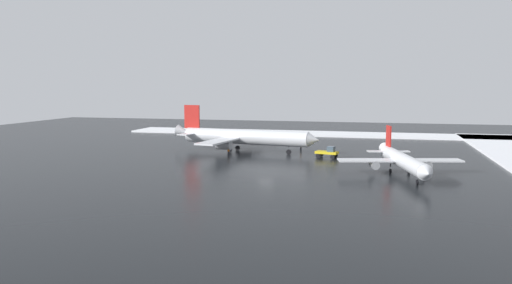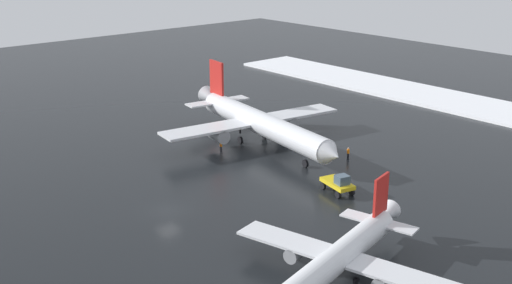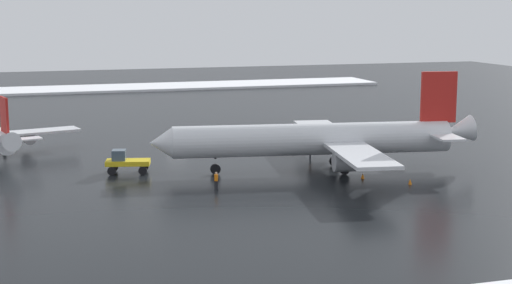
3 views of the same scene
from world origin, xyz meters
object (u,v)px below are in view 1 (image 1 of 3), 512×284
ground_crew_by_nose_gear (228,151)px  traffic_cone_mid_line (228,145)px  airplane_parked_starboard (242,137)px  pushback_tug (328,152)px  traffic_cone_near_nose (236,148)px  ground_crew_beside_wing (301,147)px  airplane_foreground_jet (402,160)px

ground_crew_by_nose_gear → traffic_cone_mid_line: size_ratio=3.11×
airplane_parked_starboard → pushback_tug: (-4.97, -20.07, -2.19)m
airplane_parked_starboard → traffic_cone_mid_line: bearing=134.1°
ground_crew_by_nose_gear → traffic_cone_mid_line: bearing=-44.7°
traffic_cone_near_nose → airplane_parked_starboard: bearing=-149.9°
ground_crew_beside_wing → traffic_cone_mid_line: size_ratio=3.11×
pushback_tug → traffic_cone_near_nose: (9.77, 22.85, -1.01)m
airplane_foreground_jet → traffic_cone_mid_line: bearing=-140.4°
airplane_foreground_jet → ground_crew_beside_wing: size_ratio=14.95×
airplane_parked_starboard → ground_crew_by_nose_gear: size_ratio=20.64×
airplane_parked_starboard → pushback_tug: airplane_parked_starboard is taller
airplane_parked_starboard → traffic_cone_near_nose: (4.80, 2.78, -3.19)m
airplane_foreground_jet → ground_crew_by_nose_gear: bearing=-126.9°
airplane_parked_starboard → traffic_cone_near_nose: bearing=128.7°
airplane_foreground_jet → ground_crew_beside_wing: bearing=-154.8°
ground_crew_beside_wing → traffic_cone_near_nose: (-0.34, 15.55, -0.70)m
ground_crew_beside_wing → traffic_cone_near_nose: bearing=98.0°
ground_crew_beside_wing → airplane_parked_starboard: bearing=118.7°
airplane_foreground_jet → ground_crew_by_nose_gear: size_ratio=14.95×
ground_crew_by_nose_gear → traffic_cone_near_nose: bearing=-55.0°
airplane_foreground_jet → traffic_cone_near_nose: 45.67m
ground_crew_beside_wing → traffic_cone_mid_line: 19.25m
pushback_tug → ground_crew_by_nose_gear: bearing=-162.9°
airplane_foreground_jet → traffic_cone_mid_line: (30.33, 40.49, -2.26)m
airplane_parked_starboard → pushback_tug: 20.79m
ground_crew_by_nose_gear → traffic_cone_mid_line: (14.98, 4.84, -0.70)m
airplane_foreground_jet → pushback_tug: airplane_foreground_jet is taller
airplane_parked_starboard → ground_crew_by_nose_gear: airplane_parked_starboard is taller
airplane_parked_starboard → airplane_foreground_jet: bearing=-23.7°
ground_crew_beside_wing → traffic_cone_mid_line: bearing=86.3°
pushback_tug → traffic_cone_mid_line: 29.54m
airplane_foreground_jet → traffic_cone_near_nose: size_ratio=46.48×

